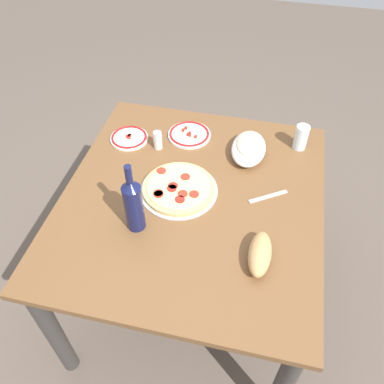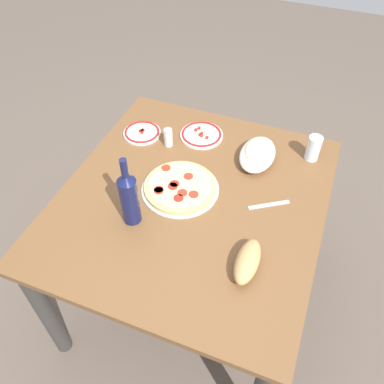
# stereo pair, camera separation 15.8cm
# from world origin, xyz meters

# --- Properties ---
(ground_plane) EXTENTS (8.00, 8.00, 0.00)m
(ground_plane) POSITION_xyz_m (0.00, 0.00, 0.00)
(ground_plane) COLOR brown
(ground_plane) RESTS_ON ground
(dining_table) EXTENTS (1.14, 1.04, 0.73)m
(dining_table) POSITION_xyz_m (0.00, 0.00, 0.61)
(dining_table) COLOR brown
(dining_table) RESTS_ON ground
(pepperoni_pizza) EXTENTS (0.32, 0.32, 0.03)m
(pepperoni_pizza) POSITION_xyz_m (-0.02, -0.06, 0.74)
(pepperoni_pizza) COLOR #B7B7BC
(pepperoni_pizza) RESTS_ON dining_table
(baked_pasta_dish) EXTENTS (0.24, 0.15, 0.08)m
(baked_pasta_dish) POSITION_xyz_m (-0.31, 0.19, 0.77)
(baked_pasta_dish) COLOR white
(baked_pasta_dish) RESTS_ON dining_table
(wine_bottle) EXTENTS (0.07, 0.07, 0.31)m
(wine_bottle) POSITION_xyz_m (0.19, -0.17, 0.85)
(wine_bottle) COLOR #141942
(wine_bottle) RESTS_ON dining_table
(water_glass) EXTENTS (0.06, 0.06, 0.12)m
(water_glass) POSITION_xyz_m (-0.41, 0.41, 0.78)
(water_glass) COLOR silver
(water_glass) RESTS_ON dining_table
(side_plate_near) EXTENTS (0.18, 0.18, 0.02)m
(side_plate_near) POSITION_xyz_m (-0.29, -0.37, 0.74)
(side_plate_near) COLOR white
(side_plate_near) RESTS_ON dining_table
(side_plate_far) EXTENTS (0.20, 0.20, 0.02)m
(side_plate_far) POSITION_xyz_m (-0.38, -0.10, 0.74)
(side_plate_far) COLOR white
(side_plate_far) RESTS_ON dining_table
(bread_loaf) EXTENTS (0.19, 0.08, 0.07)m
(bread_loaf) POSITION_xyz_m (0.24, 0.30, 0.76)
(bread_loaf) COLOR tan
(bread_loaf) RESTS_ON dining_table
(spice_shaker) EXTENTS (0.04, 0.04, 0.09)m
(spice_shaker) POSITION_xyz_m (-0.26, -0.22, 0.77)
(spice_shaker) COLOR silver
(spice_shaker) RESTS_ON dining_table
(fork_right) EXTENTS (0.11, 0.15, 0.00)m
(fork_right) POSITION_xyz_m (-0.07, 0.30, 0.73)
(fork_right) COLOR #B7B7BC
(fork_right) RESTS_ON dining_table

